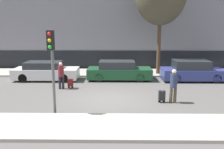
{
  "coord_description": "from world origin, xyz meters",
  "views": [
    {
      "loc": [
        0.39,
        -12.61,
        3.85
      ],
      "look_at": [
        0.18,
        1.8,
        0.95
      ],
      "focal_mm": 40.0,
      "sensor_mm": 36.0,
      "label": 1
    }
  ],
  "objects": [
    {
      "name": "trolley_right",
      "position": [
        2.71,
        -0.57,
        0.36
      ],
      "size": [
        0.34,
        0.29,
        1.15
      ],
      "color": "#262628",
      "rests_on": "ground_plane"
    },
    {
      "name": "parked_car_2",
      "position": [
        5.73,
        4.46,
        0.67
      ],
      "size": [
        4.3,
        1.86,
        1.43
      ],
      "color": "navy",
      "rests_on": "ground_plane"
    },
    {
      "name": "pedestrian_right",
      "position": [
        3.26,
        -0.61,
        0.97
      ],
      "size": [
        0.35,
        0.34,
        1.7
      ],
      "rotation": [
        0.0,
        0.0,
        -0.07
      ],
      "color": "#4C4233",
      "rests_on": "ground_plane"
    },
    {
      "name": "parked_car_1",
      "position": [
        0.62,
        4.63,
        0.64
      ],
      "size": [
        4.46,
        1.72,
        1.34
      ],
      "color": "#194728",
      "rests_on": "ground_plane"
    },
    {
      "name": "sidewalk_far",
      "position": [
        0.0,
        7.0,
        0.06
      ],
      "size": [
        28.0,
        3.0,
        0.12
      ],
      "color": "#A39E93",
      "rests_on": "ground_plane"
    },
    {
      "name": "sidewalk_near",
      "position": [
        0.0,
        -3.75,
        0.06
      ],
      "size": [
        28.0,
        2.5,
        0.12
      ],
      "color": "#A39E93",
      "rests_on": "ground_plane"
    },
    {
      "name": "parked_bicycle",
      "position": [
        5.74,
        7.33,
        0.49
      ],
      "size": [
        1.77,
        0.06,
        0.96
      ],
      "color": "black",
      "rests_on": "sidewalk_far"
    },
    {
      "name": "building_facade",
      "position": [
        0.0,
        10.31,
        5.55
      ],
      "size": [
        28.0,
        2.28,
        11.14
      ],
      "color": "slate",
      "rests_on": "ground_plane"
    },
    {
      "name": "trolley_left",
      "position": [
        -2.39,
        2.27,
        0.34
      ],
      "size": [
        0.34,
        0.29,
        1.11
      ],
      "color": "maroon",
      "rests_on": "ground_plane"
    },
    {
      "name": "traffic_light",
      "position": [
        -2.27,
        -2.36,
        2.59
      ],
      "size": [
        0.28,
        0.47,
        3.62
      ],
      "color": "#515154",
      "rests_on": "ground_plane"
    },
    {
      "name": "parked_car_0",
      "position": [
        -4.51,
        4.47,
        0.62
      ],
      "size": [
        4.45,
        1.76,
        1.3
      ],
      "color": "silver",
      "rests_on": "ground_plane"
    },
    {
      "name": "pedestrian_left",
      "position": [
        -2.89,
        2.05,
        0.92
      ],
      "size": [
        0.34,
        0.34,
        1.63
      ],
      "rotation": [
        0.0,
        0.0,
        3.54
      ],
      "color": "#23232D",
      "rests_on": "ground_plane"
    },
    {
      "name": "ground_plane",
      "position": [
        0.0,
        0.0,
        0.0
      ],
      "size": [
        80.0,
        80.0,
        0.0
      ],
      "primitive_type": "plane",
      "color": "#565451"
    }
  ]
}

